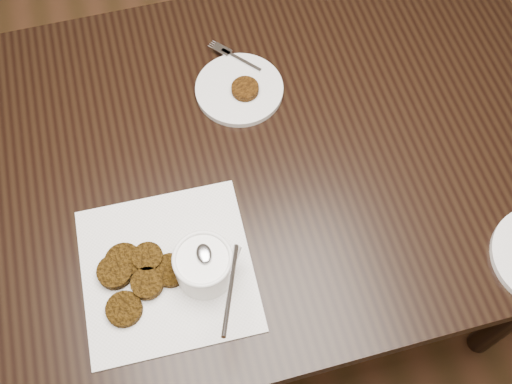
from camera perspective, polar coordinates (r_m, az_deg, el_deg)
floor at (r=1.81m, az=0.36°, el=-13.61°), size 4.00×4.00×0.00m
table at (r=1.51m, az=-0.61°, el=-3.69°), size 1.33×0.85×0.75m
napkin at (r=1.08m, az=-8.32°, el=-7.20°), size 0.30×0.30×0.00m
sauce_ramekin at (r=1.00m, az=-5.06°, el=-6.18°), size 0.17×0.17×0.14m
patty_cluster at (r=1.07m, az=-10.77°, el=-7.14°), size 0.26×0.26×0.02m
plate_with_patty at (r=1.24m, az=-1.58°, el=9.79°), size 0.25×0.25×0.03m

